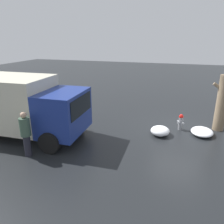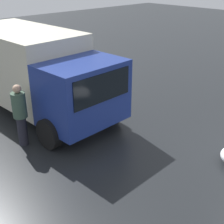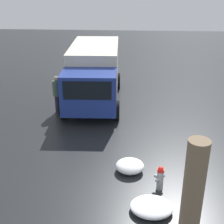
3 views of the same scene
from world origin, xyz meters
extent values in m
cube|color=navy|center=(4.98, 2.84, 1.37)|extent=(1.76, 2.50, 1.84)
cube|color=black|center=(4.13, 2.81, 1.74)|extent=(0.10, 2.06, 0.81)
cube|color=beige|center=(8.23, 2.94, 1.63)|extent=(4.89, 2.61, 2.36)
cylinder|color=black|center=(5.11, 1.62, 0.45)|extent=(0.91, 0.31, 0.90)
cylinder|color=black|center=(5.03, 4.07, 0.45)|extent=(0.91, 0.31, 0.90)
cylinder|color=black|center=(9.47, 1.76, 0.45)|extent=(0.91, 0.31, 0.90)
cylinder|color=#23232D|center=(5.74, 4.51, 0.44)|extent=(0.27, 0.27, 0.87)
cylinder|color=#3F5947|center=(5.74, 4.51, 1.24)|extent=(0.40, 0.40, 0.73)
sphere|color=tan|center=(5.74, 4.51, 1.72)|extent=(0.24, 0.24, 0.24)
camera|label=1|loc=(0.23, 10.86, 4.50)|focal=35.00mm
camera|label=2|loc=(-1.77, 8.15, 4.69)|focal=50.00mm
camera|label=3|loc=(-8.11, 1.00, 6.25)|focal=50.00mm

